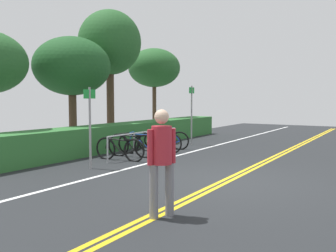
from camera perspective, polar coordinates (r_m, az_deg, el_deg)
ground_plane at (r=8.66m, az=9.17°, el=-8.42°), size 38.04×13.22×0.05m
centre_line_yellow_inner at (r=8.62m, az=9.67°, el=-8.29°), size 34.23×0.10×0.00m
centre_line_yellow_outer at (r=8.68m, az=8.68°, el=-8.20°), size 34.23×0.10×0.00m
bike_lane_stripe_white at (r=10.04m, az=-5.96°, el=-6.47°), size 34.23×0.12×0.00m
bike_rack at (r=12.37m, az=-3.49°, el=-1.79°), size 3.89×0.05×0.78m
bicycle_0 at (r=11.26m, az=-7.47°, el=-3.56°), size 0.46×1.73×0.73m
bicycle_1 at (r=11.88m, az=-5.64°, el=-3.02°), size 0.48×1.70×0.78m
bicycle_2 at (r=12.46m, az=-3.70°, el=-2.70°), size 0.69×1.75×0.77m
bicycle_3 at (r=12.94m, az=-1.31°, el=-2.54°), size 0.46×1.70×0.72m
bicycle_4 at (r=13.66m, az=-0.26°, el=-2.19°), size 0.62×1.67×0.71m
pedestrian at (r=5.78m, az=-0.98°, el=-4.57°), size 0.44×0.32×1.70m
sign_post_near at (r=9.99m, az=-11.97°, el=0.96°), size 0.36×0.10×2.17m
sign_post_far at (r=14.91m, az=3.66°, el=2.54°), size 0.36×0.06×2.38m
hedge_backdrop at (r=14.65m, az=-5.93°, el=-1.29°), size 12.84×1.16×0.91m
tree_mid at (r=14.48m, az=-14.62°, el=8.86°), size 2.88×2.88×4.18m
tree_far_right at (r=16.54m, az=-8.98°, el=12.48°), size 2.72×2.72×5.68m
tree_extra at (r=19.63m, az=-2.14°, el=8.92°), size 2.73×2.73×4.49m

